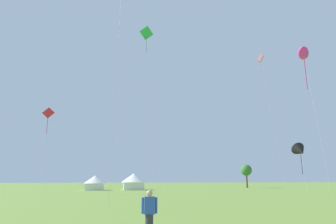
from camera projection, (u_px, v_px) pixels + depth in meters
kite_magenta_parafoil at (303, 53)px, 31.36m from camera, size 3.00×3.57×15.83m
kite_pink_box at (261, 59)px, 62.90m from camera, size 2.72×3.06×28.37m
kite_black_delta at (300, 151)px, 47.41m from camera, size 2.33×3.12×7.97m
kite_green_diamond at (147, 37)px, 35.57m from camera, size 2.07×2.46×20.37m
kite_red_diamond at (48, 115)px, 49.86m from camera, size 2.11×1.09×14.18m
person_spectator at (149, 216)px, 10.26m from camera, size 0.57×0.28×1.73m
festival_tent_left at (95, 182)px, 58.88m from camera, size 4.43×4.43×2.88m
festival_tent_center at (134, 181)px, 60.22m from camera, size 5.07×5.07×3.29m
tree_distant_left at (246, 170)px, 75.94m from camera, size 2.87×2.87×5.89m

